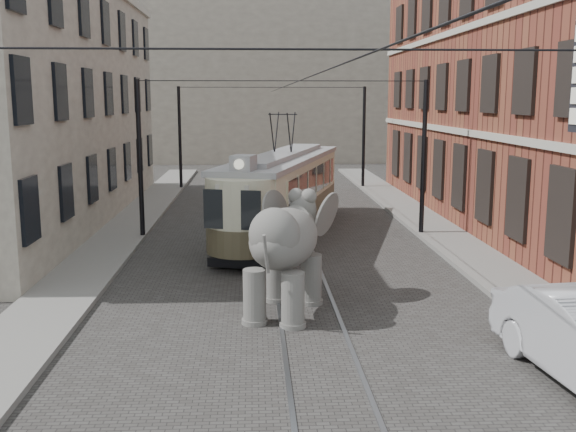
{
  "coord_description": "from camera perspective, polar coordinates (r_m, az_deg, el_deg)",
  "views": [
    {
      "loc": [
        -1.35,
        -19.27,
        5.29
      ],
      "look_at": [
        -0.4,
        -1.2,
        2.1
      ],
      "focal_mm": 41.56,
      "sensor_mm": 36.0,
      "label": 1
    }
  ],
  "objects": [
    {
      "name": "tram_rails",
      "position": [
        20.02,
        0.97,
        -5.29
      ],
      "size": [
        1.54,
        80.0,
        0.02
      ],
      "primitive_type": null,
      "color": "slate",
      "rests_on": "ground"
    },
    {
      "name": "ground",
      "position": [
        20.02,
        0.97,
        -5.32
      ],
      "size": [
        120.0,
        120.0,
        0.0
      ],
      "primitive_type": "plane",
      "color": "#3C3A38"
    },
    {
      "name": "distant_block",
      "position": [
        59.31,
        -1.74,
        11.64
      ],
      "size": [
        28.0,
        10.0,
        14.0
      ],
      "primitive_type": "cube",
      "color": "gray",
      "rests_on": "ground"
    },
    {
      "name": "brick_building",
      "position": [
        30.85,
        20.96,
        10.67
      ],
      "size": [
        8.0,
        26.0,
        12.0
      ],
      "primitive_type": "cube",
      "color": "brown",
      "rests_on": "ground"
    },
    {
      "name": "tram",
      "position": [
        26.04,
        -0.45,
        3.57
      ],
      "size": [
        5.66,
        12.18,
        4.75
      ],
      "primitive_type": null,
      "rotation": [
        0.0,
        0.0,
        -0.28
      ],
      "color": "#BCB998",
      "rests_on": "ground"
    },
    {
      "name": "stucco_building",
      "position": [
        30.82,
        -21.52,
        8.77
      ],
      "size": [
        7.0,
        24.0,
        10.0
      ],
      "primitive_type": "cube",
      "color": "gray",
      "rests_on": "ground"
    },
    {
      "name": "sidewalk_left",
      "position": [
        20.61,
        -17.45,
        -5.13
      ],
      "size": [
        2.0,
        60.0,
        0.15
      ],
      "primitive_type": "cube",
      "color": "slate",
      "rests_on": "ground"
    },
    {
      "name": "elephant",
      "position": [
        16.44,
        -0.33,
        -3.43
      ],
      "size": [
        4.01,
        5.39,
        2.94
      ],
      "primitive_type": null,
      "rotation": [
        0.0,
        0.0,
        -0.32
      ],
      "color": "#5F5D58",
      "rests_on": "ground"
    },
    {
      "name": "sidewalk_right",
      "position": [
        21.27,
        17.37,
        -4.66
      ],
      "size": [
        2.0,
        60.0,
        0.15
      ],
      "primitive_type": "cube",
      "color": "slate",
      "rests_on": "ground"
    },
    {
      "name": "catenary",
      "position": [
        24.4,
        -0.3,
        4.61
      ],
      "size": [
        11.0,
        30.2,
        6.0
      ],
      "primitive_type": null,
      "color": "black",
      "rests_on": "ground"
    }
  ]
}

